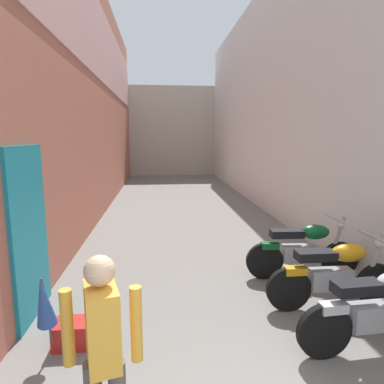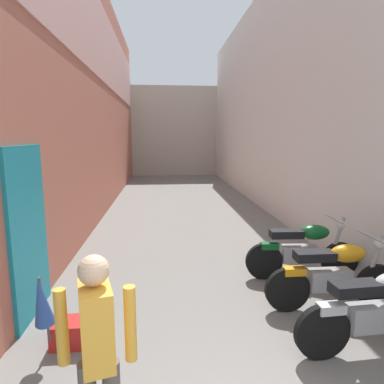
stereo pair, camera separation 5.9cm
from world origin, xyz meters
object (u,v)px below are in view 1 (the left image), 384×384
(motorcycle_fourth, at_px, (303,249))
(umbrella_leaning, at_px, (44,302))
(motorcycle_third, at_px, (335,273))
(pedestrian_by_doorway, at_px, (103,350))
(plastic_crate, at_px, (75,333))
(motorcycle_second, at_px, (381,308))

(motorcycle_fourth, height_order, umbrella_leaning, motorcycle_fourth)
(motorcycle_third, bearing_deg, umbrella_leaning, -167.34)
(pedestrian_by_doorway, distance_m, plastic_crate, 1.77)
(plastic_crate, distance_m, umbrella_leaning, 0.65)
(umbrella_leaning, bearing_deg, motorcycle_third, 12.66)
(motorcycle_fourth, distance_m, plastic_crate, 3.62)
(pedestrian_by_doorway, relative_size, plastic_crate, 3.57)
(motorcycle_fourth, bearing_deg, plastic_crate, -155.85)
(motorcycle_fourth, bearing_deg, motorcycle_third, -90.00)
(motorcycle_fourth, xyz_separation_m, plastic_crate, (-3.29, -1.47, -0.36))
(motorcycle_third, distance_m, pedestrian_by_doorway, 3.37)
(plastic_crate, relative_size, umbrella_leaning, 0.46)
(pedestrian_by_doorway, bearing_deg, plastic_crate, 111.37)
(motorcycle_fourth, distance_m, umbrella_leaning, 3.92)
(pedestrian_by_doorway, distance_m, umbrella_leaning, 1.43)
(motorcycle_third, height_order, motorcycle_fourth, same)
(motorcycle_second, distance_m, pedestrian_by_doorway, 2.93)
(motorcycle_third, distance_m, plastic_crate, 3.34)
(motorcycle_second, height_order, plastic_crate, motorcycle_second)
(motorcycle_second, bearing_deg, umbrella_leaning, 177.55)
(motorcycle_fourth, xyz_separation_m, pedestrian_by_doorway, (-2.71, -2.96, 0.42))
(motorcycle_second, height_order, motorcycle_fourth, same)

